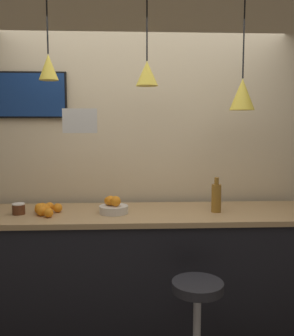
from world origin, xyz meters
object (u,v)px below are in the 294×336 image
object	(u,v)px
fruit_bowl	(113,207)
juice_bottle	(216,197)
bar_stool	(197,321)
mounted_tv	(30,95)
spread_jar	(19,209)

from	to	relation	value
fruit_bowl	juice_bottle	size ratio (longest dim) A/B	0.82
bar_stool	mounted_tv	xyz separation A→B (m)	(-1.29, 1.08, 1.52)
bar_stool	mounted_tv	world-z (taller)	mounted_tv
fruit_bowl	juice_bottle	distance (m)	0.82
bar_stool	mounted_tv	distance (m)	2.27
fruit_bowl	spread_jar	bearing A→B (deg)	179.94
fruit_bowl	mounted_tv	xyz separation A→B (m)	(-0.73, 0.47, 0.90)
bar_stool	spread_jar	world-z (taller)	spread_jar
bar_stool	spread_jar	xyz separation A→B (m)	(-1.29, 0.61, 0.62)
mounted_tv	juice_bottle	bearing A→B (deg)	-16.75
juice_bottle	spread_jar	distance (m)	1.54
mounted_tv	fruit_bowl	bearing A→B (deg)	-32.47
spread_jar	mounted_tv	xyz separation A→B (m)	(-0.00, 0.47, 0.90)
fruit_bowl	juice_bottle	world-z (taller)	juice_bottle
bar_stool	fruit_bowl	bearing A→B (deg)	132.26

